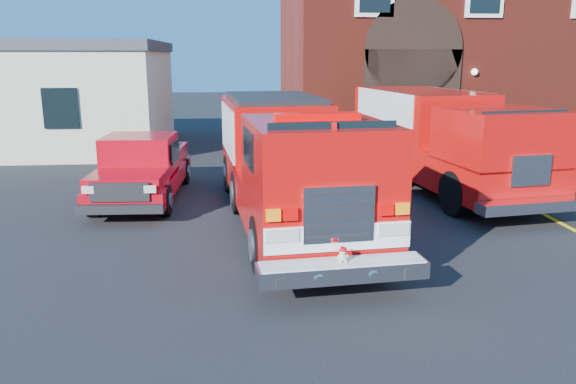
{
  "coord_description": "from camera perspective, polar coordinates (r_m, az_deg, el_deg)",
  "views": [
    {
      "loc": [
        -0.95,
        -11.31,
        3.77
      ],
      "look_at": [
        0.0,
        -1.2,
        1.3
      ],
      "focal_mm": 35.0,
      "sensor_mm": 36.0,
      "label": 1
    }
  ],
  "objects": [
    {
      "name": "ground",
      "position": [
        11.96,
        -0.54,
        -4.7
      ],
      "size": [
        100.0,
        100.0,
        0.0
      ],
      "primitive_type": "plane",
      "color": "black",
      "rests_on": "ground"
    },
    {
      "name": "parking_stripe_near",
      "position": [
        14.87,
        24.94,
        -2.31
      ],
      "size": [
        0.12,
        3.0,
        0.01
      ],
      "primitive_type": "cube",
      "color": "yellow",
      "rests_on": "ground"
    },
    {
      "name": "fire_station",
      "position": [
        27.18,
        16.61,
        14.14
      ],
      "size": [
        15.2,
        10.2,
        8.45
      ],
      "color": "maroon",
      "rests_on": "ground"
    },
    {
      "name": "fire_engine",
      "position": [
        12.8,
        0.01,
        3.22
      ],
      "size": [
        3.33,
        9.27,
        2.8
      ],
      "color": "black",
      "rests_on": "ground"
    },
    {
      "name": "parking_stripe_mid",
      "position": [
        17.44,
        20.08,
        0.35
      ],
      "size": [
        0.12,
        3.0,
        0.01
      ],
      "primitive_type": "cube",
      "color": "yellow",
      "rests_on": "ground"
    },
    {
      "name": "parking_stripe_far",
      "position": [
        20.12,
        16.49,
        2.31
      ],
      "size": [
        0.12,
        3.0,
        0.01
      ],
      "primitive_type": "cube",
      "color": "yellow",
      "rests_on": "ground"
    },
    {
      "name": "secondary_truck",
      "position": [
        16.91,
        15.32,
        5.44
      ],
      "size": [
        3.75,
        8.72,
        2.74
      ],
      "color": "black",
      "rests_on": "ground"
    },
    {
      "name": "pickup_truck",
      "position": [
        15.55,
        -14.52,
        2.33
      ],
      "size": [
        2.16,
        5.45,
        1.76
      ],
      "color": "black",
      "rests_on": "ground"
    },
    {
      "name": "side_building",
      "position": [
        25.65,
        -23.95,
        9.01
      ],
      "size": [
        10.2,
        8.2,
        4.35
      ],
      "color": "beige",
      "rests_on": "ground"
    }
  ]
}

